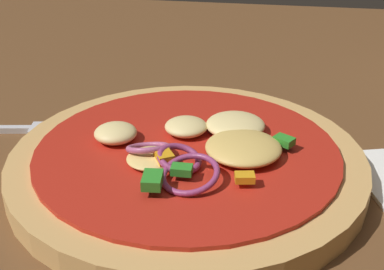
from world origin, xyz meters
TOP-DOWN VIEW (x-y plane):
  - dining_table at (0.00, 0.00)m, footprint 1.43×1.03m
  - pizza at (0.01, -0.01)m, footprint 0.25×0.25m

SIDE VIEW (x-z plane):
  - dining_table at x=0.00m, z-range 0.00..0.04m
  - pizza at x=0.01m, z-range 0.03..0.06m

